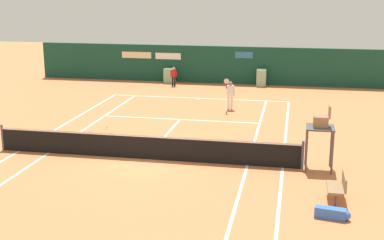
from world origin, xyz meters
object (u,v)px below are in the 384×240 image
(ball_kid_left_post, at_px, (174,75))
(tennis_ball_by_sideline, at_px, (107,127))
(umpire_chair, at_px, (321,126))
(equipment_bag, at_px, (334,214))
(player_bench, at_px, (339,185))
(player_on_baseline, at_px, (230,93))

(ball_kid_left_post, height_order, tennis_ball_by_sideline, ball_kid_left_post)
(umpire_chair, relative_size, ball_kid_left_post, 1.87)
(tennis_ball_by_sideline, bearing_deg, ball_kid_left_post, 86.65)
(equipment_bag, height_order, ball_kid_left_post, ball_kid_left_post)
(player_bench, height_order, tennis_ball_by_sideline, player_bench)
(ball_kid_left_post, distance_m, tennis_ball_by_sideline, 11.21)
(umpire_chair, bearing_deg, tennis_ball_by_sideline, 67.27)
(player_on_baseline, xyz_separation_m, ball_kid_left_post, (-4.58, 6.22, -0.18))
(umpire_chair, relative_size, player_on_baseline, 1.34)
(player_bench, distance_m, equipment_bag, 1.45)
(player_bench, bearing_deg, equipment_bag, 171.44)
(ball_kid_left_post, xyz_separation_m, tennis_ball_by_sideline, (-0.65, -11.17, -0.71))
(equipment_bag, bearing_deg, tennis_ball_by_sideline, 140.00)
(ball_kid_left_post, bearing_deg, tennis_ball_by_sideline, 89.62)
(player_bench, bearing_deg, player_on_baseline, 22.40)
(player_bench, relative_size, ball_kid_left_post, 0.88)
(umpire_chair, xyz_separation_m, player_bench, (0.50, -2.89, -1.12))
(player_bench, distance_m, player_on_baseline, 12.86)
(umpire_chair, relative_size, tennis_ball_by_sideline, 35.52)
(umpire_chair, xyz_separation_m, tennis_ball_by_sideline, (-9.64, 4.04, -1.59))
(ball_kid_left_post, bearing_deg, player_bench, 120.61)
(equipment_bag, distance_m, tennis_ball_by_sideline, 12.95)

